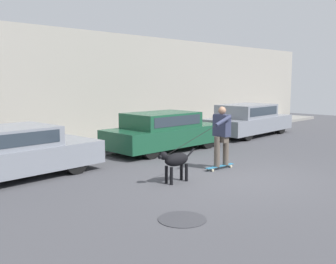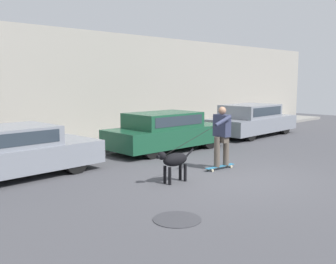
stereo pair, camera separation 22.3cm
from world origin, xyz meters
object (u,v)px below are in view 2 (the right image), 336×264
at_px(parked_car_1, 166,132).
at_px(skateboarder, 221,134).
at_px(parked_car_2, 252,120).
at_px(parked_car_0, 6,153).
at_px(dog, 174,161).

bearing_deg(parked_car_1, skateboarder, -105.21).
relative_size(parked_car_1, parked_car_2, 0.94).
distance_m(parked_car_0, skateboarder, 5.22).
distance_m(parked_car_1, dog, 4.04).
distance_m(parked_car_1, skateboarder, 3.07).
distance_m(parked_car_2, dog, 8.17).
height_order(parked_car_1, skateboarder, skateboarder).
bearing_deg(parked_car_0, parked_car_2, -1.79).
relative_size(parked_car_0, parked_car_2, 0.98).
bearing_deg(parked_car_0, parked_car_1, -1.76).
distance_m(parked_car_0, parked_car_2, 10.09).
height_order(dog, skateboarder, skateboarder).
relative_size(parked_car_0, skateboarder, 1.66).
relative_size(parked_car_1, skateboarder, 1.58).
bearing_deg(parked_car_2, dog, -160.12).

